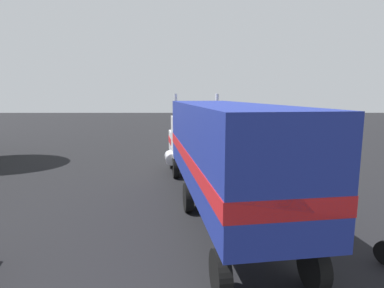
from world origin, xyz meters
The scene contains 6 objects.
ground_plane centered at (0.00, 0.00, 0.00)m, with size 120.00×120.00×0.00m, color black.
lane_stripe_near centered at (0.76, -3.50, 0.01)m, with size 4.40×0.16×0.01m, color silver.
lane_stripe_mid centered at (-0.10, -6.22, 0.01)m, with size 4.40×0.16×0.01m, color silver.
lane_stripe_far centered at (1.94, -8.15, 0.01)m, with size 4.40×0.16×0.01m, color silver.
semi_truck centered at (-6.59, -0.61, 2.52)m, with size 14.37×4.74×4.50m.
person_bystander centered at (-7.41, -2.98, 0.89)m, with size 0.35×0.47×1.63m.
Camera 1 is at (-18.36, 0.34, 4.44)m, focal length 29.13 mm.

